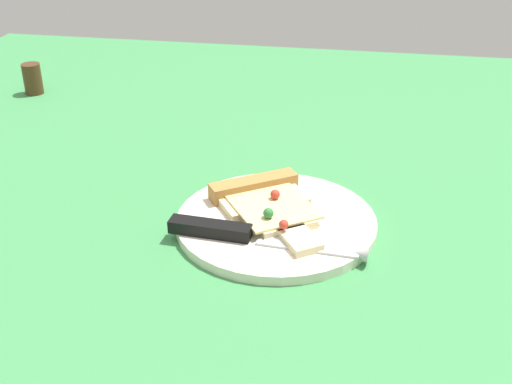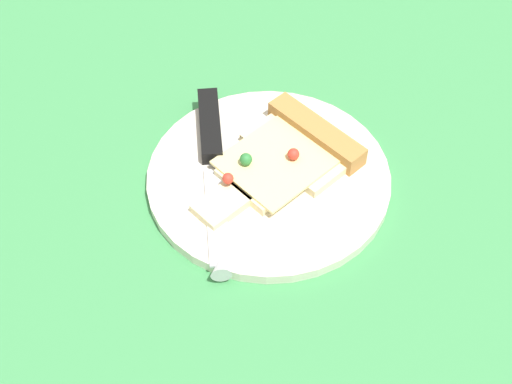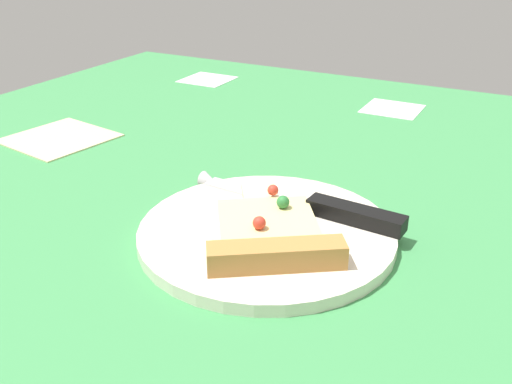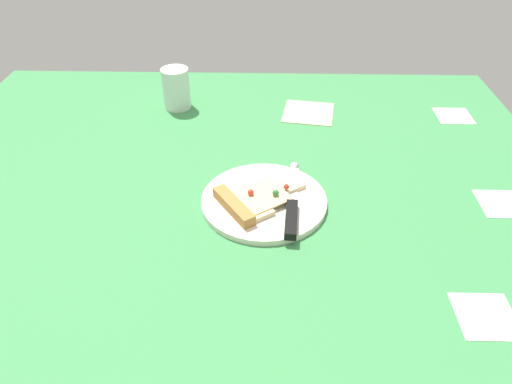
% 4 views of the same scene
% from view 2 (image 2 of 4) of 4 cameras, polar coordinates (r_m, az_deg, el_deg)
% --- Properties ---
extents(ground_plane, '(1.45, 1.45, 0.03)m').
position_cam_2_polar(ground_plane, '(0.81, 5.07, 4.60)').
color(ground_plane, '#3D8C4C').
rests_on(ground_plane, ground).
extents(plate, '(0.25, 0.25, 0.01)m').
position_cam_2_polar(plate, '(0.74, 1.01, 1.14)').
color(plate, silver).
rests_on(plate, ground_plane).
extents(pizza_slice, '(0.16, 0.19, 0.03)m').
position_cam_2_polar(pizza_slice, '(0.74, 2.45, 2.89)').
color(pizza_slice, beige).
rests_on(pizza_slice, plate).
extents(knife, '(0.24, 0.04, 0.02)m').
position_cam_2_polar(knife, '(0.74, -3.51, 2.85)').
color(knife, silver).
rests_on(knife, plate).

